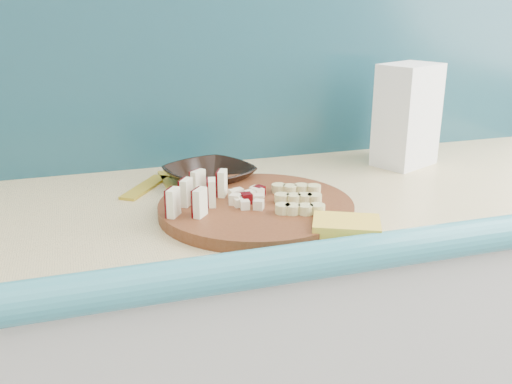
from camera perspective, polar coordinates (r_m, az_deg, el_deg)
name	(u,v)px	position (r m, az deg, el deg)	size (l,w,h in m)	color
backsplash	(114,60)	(1.33, -14.00, 12.67)	(2.20, 0.02, 0.50)	teal
cutting_board	(256,208)	(1.06, 0.00, -1.60)	(0.36, 0.36, 0.02)	#4E2410
apple_wedges	(198,192)	(1.04, -5.80, -0.04)	(0.13, 0.14, 0.05)	#FFF8CB
apple_chunks	(243,198)	(1.05, -1.27, -0.56)	(0.06, 0.06, 0.02)	beige
banana_slices	(298,198)	(1.05, 4.23, -0.63)	(0.12, 0.15, 0.02)	#CCC47C
brown_bowl	(210,176)	(1.21, -4.67, 1.57)	(0.18, 0.18, 0.04)	black
flour_bag	(407,115)	(1.39, 14.88, 7.42)	(0.14, 0.10, 0.24)	white
sponge	(346,229)	(0.96, 9.01, -3.72)	(0.11, 0.08, 0.03)	yellow
banana_peel	(171,184)	(1.23, -8.48, 0.78)	(0.22, 0.19, 0.01)	gold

